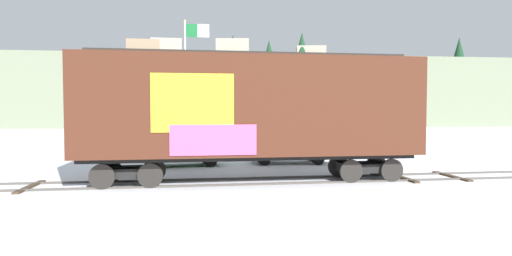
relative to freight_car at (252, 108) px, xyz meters
name	(u,v)px	position (x,y,z in m)	size (l,w,h in m)	color
ground_plane	(268,182)	(0.67, 0.00, -2.93)	(260.00, 260.00, 0.00)	silver
track	(274,180)	(0.91, 0.03, -2.90)	(60.02, 3.65, 0.08)	#4C4742
freight_car	(252,108)	(0.00, 0.00, 0.00)	(13.32, 3.18, 5.15)	#472316
flagpole	(190,66)	(-2.98, 12.23, 2.93)	(1.72, 0.18, 8.99)	silver
hillside	(222,95)	(0.69, 67.34, 3.18)	(144.73, 33.48, 16.90)	slate
parked_car_green	(181,150)	(-3.16, 5.15, -2.12)	(4.26, 2.40, 1.64)	#1E5933
parked_car_silver	(288,148)	(2.55, 5.65, -2.10)	(4.23, 2.14, 1.66)	#B7BABF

